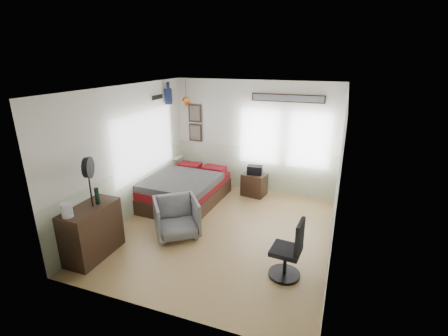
# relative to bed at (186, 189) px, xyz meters

# --- Properties ---
(ground_plane) EXTENTS (4.00, 4.50, 0.01)m
(ground_plane) POSITION_rel_bed_xyz_m (1.24, -0.94, -0.32)
(ground_plane) COLOR tan
(room_shell) EXTENTS (4.02, 4.52, 2.71)m
(room_shell) POSITION_rel_bed_xyz_m (1.16, -0.76, 1.29)
(room_shell) COLOR silver
(room_shell) RESTS_ON ground_plane
(wall_decor) EXTENTS (3.55, 1.32, 1.44)m
(wall_decor) POSITION_rel_bed_xyz_m (0.14, 1.01, 1.78)
(wall_decor) COLOR #38241A
(wall_decor) RESTS_ON room_shell
(bed) EXTENTS (1.56, 2.10, 0.65)m
(bed) POSITION_rel_bed_xyz_m (0.00, 0.00, 0.00)
(bed) COLOR #312117
(bed) RESTS_ON ground_plane
(dresser) EXTENTS (0.48, 1.00, 0.90)m
(dresser) POSITION_rel_bed_xyz_m (-0.50, -2.44, 0.13)
(dresser) COLOR #312117
(dresser) RESTS_ON ground_plane
(armchair) EXTENTS (1.10, 1.10, 0.72)m
(armchair) POSITION_rel_bed_xyz_m (0.50, -1.36, 0.04)
(armchair) COLOR slate
(armchair) RESTS_ON ground_plane
(nightstand) EXTENTS (0.61, 0.52, 0.54)m
(nightstand) POSITION_rel_bed_xyz_m (1.37, 0.95, -0.05)
(nightstand) COLOR #312117
(nightstand) RESTS_ON ground_plane
(task_chair) EXTENTS (0.49, 0.49, 0.97)m
(task_chair) POSITION_rel_bed_xyz_m (2.68, -1.88, 0.08)
(task_chair) COLOR black
(task_chair) RESTS_ON ground_plane
(kettle) EXTENTS (0.19, 0.16, 0.22)m
(kettle) POSITION_rel_bed_xyz_m (-0.55, -2.81, 0.69)
(kettle) COLOR silver
(kettle) RESTS_ON dresser
(bottle) EXTENTS (0.07, 0.07, 0.28)m
(bottle) POSITION_rel_bed_xyz_m (-0.44, -2.28, 0.72)
(bottle) COLOR black
(bottle) RESTS_ON dresser
(stand_fan) EXTENTS (0.21, 0.33, 0.84)m
(stand_fan) POSITION_rel_bed_xyz_m (-0.44, -2.40, 1.23)
(stand_fan) COLOR black
(stand_fan) RESTS_ON dresser
(black_bag) EXTENTS (0.37, 0.27, 0.20)m
(black_bag) POSITION_rel_bed_xyz_m (1.37, 0.95, 0.32)
(black_bag) COLOR black
(black_bag) RESTS_ON nightstand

